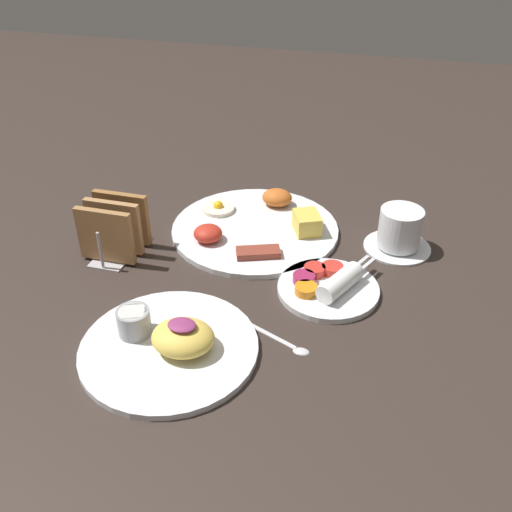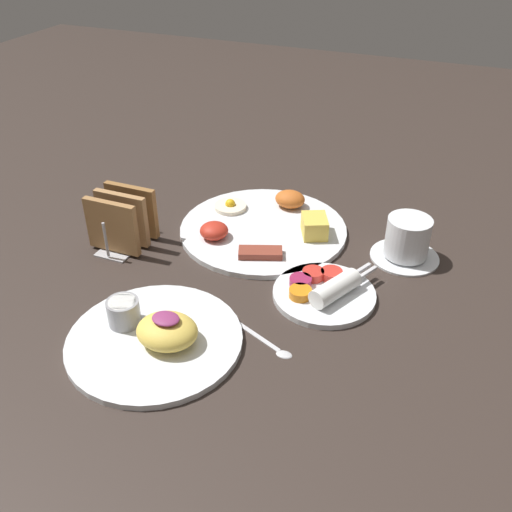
# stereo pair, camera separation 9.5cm
# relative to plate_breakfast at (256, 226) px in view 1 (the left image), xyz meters

# --- Properties ---
(ground_plane) EXTENTS (3.00, 3.00, 0.00)m
(ground_plane) POSITION_rel_plate_breakfast_xyz_m (-0.03, -0.16, -0.01)
(ground_plane) COLOR #332823
(plate_breakfast) EXTENTS (0.31, 0.31, 0.05)m
(plate_breakfast) POSITION_rel_plate_breakfast_xyz_m (0.00, 0.00, 0.00)
(plate_breakfast) COLOR white
(plate_breakfast) RESTS_ON ground_plane
(plate_condiments) EXTENTS (0.16, 0.16, 0.04)m
(plate_condiments) POSITION_rel_plate_breakfast_xyz_m (0.16, -0.15, 0.00)
(plate_condiments) COLOR white
(plate_condiments) RESTS_ON ground_plane
(plate_foreground) EXTENTS (0.25, 0.25, 0.06)m
(plate_foreground) POSITION_rel_plate_breakfast_xyz_m (-0.03, -0.35, 0.00)
(plate_foreground) COLOR white
(plate_foreground) RESTS_ON ground_plane
(toast_rack) EXTENTS (0.10, 0.12, 0.10)m
(toast_rack) POSITION_rel_plate_breakfast_xyz_m (-0.22, -0.14, 0.04)
(toast_rack) COLOR #B7B7BC
(toast_rack) RESTS_ON ground_plane
(coffee_cup) EXTENTS (0.12, 0.12, 0.08)m
(coffee_cup) POSITION_rel_plate_breakfast_xyz_m (0.26, 0.01, 0.03)
(coffee_cup) COLOR white
(coffee_cup) RESTS_ON ground_plane
(teaspoon) EXTENTS (0.12, 0.06, 0.01)m
(teaspoon) POSITION_rel_plate_breakfast_xyz_m (0.12, -0.29, -0.01)
(teaspoon) COLOR silver
(teaspoon) RESTS_ON ground_plane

